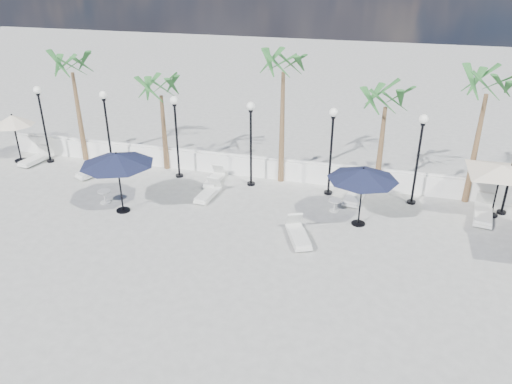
% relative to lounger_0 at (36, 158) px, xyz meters
% --- Properties ---
extents(ground, '(100.00, 100.00, 0.00)m').
position_rel_lounger_0_xyz_m(ground, '(11.10, -6.22, -0.24)').
color(ground, gray).
rests_on(ground, ground).
extents(balustrade, '(26.00, 0.30, 1.01)m').
position_rel_lounger_0_xyz_m(balustrade, '(11.10, 1.28, 0.23)').
color(balustrade, white).
rests_on(balustrade, ground).
extents(lamppost_0, '(0.36, 0.36, 3.84)m').
position_rel_lounger_0_xyz_m(lamppost_0, '(0.60, 0.28, 2.26)').
color(lamppost_0, black).
rests_on(lamppost_0, ground).
extents(lamppost_1, '(0.36, 0.36, 3.84)m').
position_rel_lounger_0_xyz_m(lamppost_1, '(4.10, 0.28, 2.26)').
color(lamppost_1, black).
rests_on(lamppost_1, ground).
extents(lamppost_2, '(0.36, 0.36, 3.84)m').
position_rel_lounger_0_xyz_m(lamppost_2, '(7.60, 0.28, 2.26)').
color(lamppost_2, black).
rests_on(lamppost_2, ground).
extents(lamppost_3, '(0.36, 0.36, 3.84)m').
position_rel_lounger_0_xyz_m(lamppost_3, '(11.10, 0.28, 2.26)').
color(lamppost_3, black).
rests_on(lamppost_3, ground).
extents(lamppost_4, '(0.36, 0.36, 3.84)m').
position_rel_lounger_0_xyz_m(lamppost_4, '(14.60, 0.28, 2.26)').
color(lamppost_4, black).
rests_on(lamppost_4, ground).
extents(lamppost_5, '(0.36, 0.36, 3.84)m').
position_rel_lounger_0_xyz_m(lamppost_5, '(18.10, 0.28, 2.26)').
color(lamppost_5, black).
rests_on(lamppost_5, ground).
extents(palm_0, '(2.60, 2.60, 5.50)m').
position_rel_lounger_0_xyz_m(palm_0, '(2.10, 1.08, 4.30)').
color(palm_0, brown).
rests_on(palm_0, ground).
extents(palm_1, '(2.60, 2.60, 4.70)m').
position_rel_lounger_0_xyz_m(palm_1, '(6.60, 1.08, 3.52)').
color(palm_1, brown).
rests_on(palm_1, ground).
extents(palm_2, '(2.60, 2.60, 6.10)m').
position_rel_lounger_0_xyz_m(palm_2, '(12.30, 1.08, 4.88)').
color(palm_2, brown).
rests_on(palm_2, ground).
extents(palm_3, '(2.60, 2.60, 4.90)m').
position_rel_lounger_0_xyz_m(palm_3, '(16.60, 1.08, 3.71)').
color(palm_3, brown).
rests_on(palm_3, ground).
extents(palm_4, '(2.60, 2.60, 5.70)m').
position_rel_lounger_0_xyz_m(palm_4, '(20.30, 1.08, 4.49)').
color(palm_4, brown).
rests_on(palm_4, ground).
extents(lounger_0, '(0.88, 1.94, 0.70)m').
position_rel_lounger_0_xyz_m(lounger_0, '(0.00, 0.00, 0.00)').
color(lounger_0, silver).
rests_on(lounger_0, ground).
extents(lounger_1, '(1.29, 1.93, 0.69)m').
position_rel_lounger_0_xyz_m(lounger_1, '(3.71, -0.61, -0.00)').
color(lounger_1, silver).
rests_on(lounger_1, ground).
extents(lounger_2, '(0.71, 1.79, 0.65)m').
position_rel_lounger_0_xyz_m(lounger_2, '(9.68, -1.49, -0.02)').
color(lounger_2, silver).
rests_on(lounger_2, ground).
extents(lounger_3, '(0.59, 1.70, 0.63)m').
position_rel_lounger_0_xyz_m(lounger_3, '(9.43, -0.00, -0.02)').
color(lounger_3, silver).
rests_on(lounger_3, ground).
extents(lounger_4, '(0.96, 2.08, 0.75)m').
position_rel_lounger_0_xyz_m(lounger_4, '(15.79, 0.00, 0.02)').
color(lounger_4, silver).
rests_on(lounger_4, ground).
extents(lounger_5, '(1.31, 1.98, 0.71)m').
position_rel_lounger_0_xyz_m(lounger_5, '(14.08, -3.94, 0.00)').
color(lounger_5, silver).
rests_on(lounger_5, ground).
extents(lounger_6, '(0.98, 2.17, 0.79)m').
position_rel_lounger_0_xyz_m(lounger_6, '(20.80, -0.38, 0.03)').
color(lounger_6, silver).
rests_on(lounger_6, ground).
extents(side_table_0, '(0.56, 0.56, 0.54)m').
position_rel_lounger_0_xyz_m(side_table_0, '(5.14, -0.02, 0.09)').
color(side_table_0, silver).
rests_on(side_table_0, ground).
extents(side_table_1, '(0.56, 0.56, 0.54)m').
position_rel_lounger_0_xyz_m(side_table_1, '(5.66, -3.06, 0.09)').
color(side_table_1, silver).
rests_on(side_table_1, ground).
extents(side_table_2, '(0.51, 0.51, 0.49)m').
position_rel_lounger_0_xyz_m(side_table_2, '(15.06, -1.29, 0.06)').
color(side_table_2, silver).
rests_on(side_table_2, ground).
extents(parasol_navy_left, '(2.90, 2.90, 2.56)m').
position_rel_lounger_0_xyz_m(parasol_navy_left, '(6.77, -3.56, 2.02)').
color(parasol_navy_left, black).
rests_on(parasol_navy_left, ground).
extents(parasol_navy_mid, '(2.67, 2.67, 2.39)m').
position_rel_lounger_0_xyz_m(parasol_navy_mid, '(16.10, -2.14, 1.86)').
color(parasol_navy_mid, black).
rests_on(parasol_navy_mid, ground).
extents(parasol_cream_sq_a, '(4.78, 4.78, 2.34)m').
position_rel_lounger_0_xyz_m(parasol_cream_sq_a, '(21.18, -0.02, 1.93)').
color(parasol_cream_sq_a, black).
rests_on(parasol_cream_sq_a, ground).
extents(parasol_cream_small, '(2.01, 2.01, 2.47)m').
position_rel_lounger_0_xyz_m(parasol_cream_small, '(-0.90, -0.02, 1.87)').
color(parasol_cream_small, black).
rests_on(parasol_cream_small, ground).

